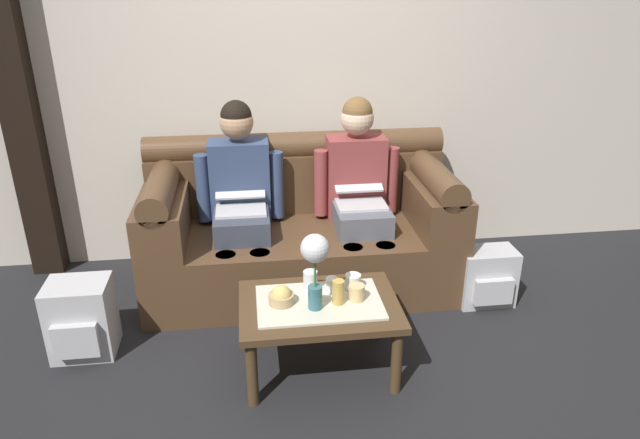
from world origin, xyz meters
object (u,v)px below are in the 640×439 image
object	(u,v)px
snack_bowl	(281,297)
cup_far_left	(310,280)
cup_far_center	(353,282)
cup_far_right	(338,292)
person_right	(358,187)
cup_near_left	(332,284)
couch	(301,230)
cup_near_right	(357,292)
person_left	(240,192)
flower_vase	(315,258)
backpack_left	(81,319)
backpack_right	(486,277)
coffee_table	(319,312)

from	to	relation	value
snack_bowl	cup_far_left	size ratio (longest dim) A/B	1.24
cup_far_center	cup_far_left	distance (m)	0.22
cup_far_right	cup_far_left	bearing A→B (deg)	128.35
person_right	cup_near_left	bearing A→B (deg)	-109.27
couch	cup_far_center	world-z (taller)	couch
cup_near_right	cup_near_left	bearing A→B (deg)	137.83
person_left	flower_vase	distance (m)	1.07
couch	person_left	size ratio (longest dim) A/B	1.62
couch	cup_far_right	size ratio (longest dim) A/B	15.49
cup_near_right	backpack_left	bearing A→B (deg)	167.79
snack_bowl	backpack_right	distance (m)	1.43
person_left	flower_vase	bearing A→B (deg)	-70.90
cup_near_left	backpack_right	bearing A→B (deg)	22.02
snack_bowl	cup_far_center	distance (m)	0.39
coffee_table	flower_vase	size ratio (longest dim) A/B	2.03
backpack_left	snack_bowl	bearing A→B (deg)	-15.60
cup_near_left	cup_near_right	size ratio (longest dim) A/B	0.92
cup_near_left	backpack_left	xyz separation A→B (m)	(-1.34, 0.21, -0.24)
coffee_table	backpack_left	xyz separation A→B (m)	(-1.26, 0.31, -0.14)
person_left	coffee_table	size ratio (longest dim) A/B	1.51
flower_vase	backpack_left	world-z (taller)	flower_vase
person_left	snack_bowl	bearing A→B (deg)	-78.70
snack_bowl	cup_near_right	world-z (taller)	snack_bowl
person_right	backpack_right	size ratio (longest dim) A/B	3.35
person_right	backpack_right	bearing A→B (deg)	-30.50
backpack_left	backpack_right	bearing A→B (deg)	5.04
coffee_table	cup_far_right	size ratio (longest dim) A/B	6.32
snack_bowl	backpack_left	size ratio (longest dim) A/B	0.31
flower_vase	backpack_left	xyz separation A→B (m)	(-1.23, 0.37, -0.48)
person_right	snack_bowl	distance (m)	1.13
cup_far_center	cup_far_right	size ratio (longest dim) A/B	0.65
flower_vase	snack_bowl	distance (m)	0.30
cup_near_left	cup_near_right	world-z (taller)	cup_near_right
person_left	cup_far_left	size ratio (longest dim) A/B	11.70
cup_near_left	coffee_table	bearing A→B (deg)	-129.87
cup_far_center	backpack_left	xyz separation A→B (m)	(-1.45, 0.20, -0.24)
couch	cup_near_right	world-z (taller)	couch
backpack_left	person_left	bearing A→B (deg)	36.36
person_left	cup_near_right	xyz separation A→B (m)	(0.57, -0.96, -0.21)
backpack_left	cup_near_right	bearing A→B (deg)	-12.21
person_left	person_right	bearing A→B (deg)	-0.01
cup_far_right	backpack_left	distance (m)	1.42
cup_far_center	cup_far_right	xyz separation A→B (m)	(-0.10, -0.13, 0.02)
person_right	coffee_table	world-z (taller)	person_right
cup_far_center	backpack_right	size ratio (longest dim) A/B	0.23
couch	snack_bowl	xyz separation A→B (m)	(-0.19, -0.95, 0.07)
snack_bowl	cup_far_right	size ratio (longest dim) A/B	1.02
backpack_left	couch	bearing A→B (deg)	27.31
person_left	coffee_table	distance (m)	1.07
backpack_right	couch	bearing A→B (deg)	158.58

